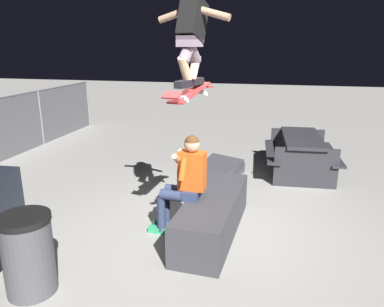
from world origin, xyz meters
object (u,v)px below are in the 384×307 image
(picnic_table_back, at_px, (301,149))
(skateboard, at_px, (190,92))
(person_sitting_on_ledge, at_px, (184,180))
(skater_airborne, at_px, (192,31))
(ledge_box_main, at_px, (213,215))
(kicker_ramp, at_px, (214,172))
(trash_bin, at_px, (28,254))

(picnic_table_back, bearing_deg, skateboard, 153.45)
(person_sitting_on_ledge, height_order, skater_airborne, skater_airborne)
(ledge_box_main, relative_size, skateboard, 1.90)
(person_sitting_on_ledge, distance_m, skater_airborne, 1.83)
(skater_airborne, bearing_deg, picnic_table_back, -26.80)
(skater_airborne, height_order, picnic_table_back, skater_airborne)
(ledge_box_main, height_order, picnic_table_back, picnic_table_back)
(person_sitting_on_ledge, xyz_separation_m, kicker_ramp, (2.35, 0.01, -0.71))
(person_sitting_on_ledge, height_order, trash_bin, person_sitting_on_ledge)
(skateboard, bearing_deg, person_sitting_on_ledge, 41.25)
(ledge_box_main, relative_size, trash_bin, 2.32)
(skater_airborne, distance_m, trash_bin, 2.94)
(skateboard, relative_size, kicker_ramp, 0.82)
(skater_airborne, bearing_deg, person_sitting_on_ledge, 59.67)
(person_sitting_on_ledge, relative_size, kicker_ramp, 1.07)
(ledge_box_main, bearing_deg, kicker_ramp, 9.62)
(person_sitting_on_ledge, relative_size, picnic_table_back, 0.76)
(person_sitting_on_ledge, xyz_separation_m, trash_bin, (-1.54, 1.22, -0.34))
(ledge_box_main, bearing_deg, picnic_table_back, -24.02)
(person_sitting_on_ledge, relative_size, trash_bin, 1.61)
(skater_airborne, xyz_separation_m, picnic_table_back, (2.96, -1.49, -2.10))
(skateboard, relative_size, skater_airborne, 0.93)
(picnic_table_back, height_order, trash_bin, trash_bin)
(skater_airborne, relative_size, kicker_ramp, 0.88)
(kicker_ramp, distance_m, picnic_table_back, 1.77)
(person_sitting_on_ledge, height_order, skateboard, skateboard)
(person_sitting_on_ledge, relative_size, skateboard, 1.31)
(ledge_box_main, xyz_separation_m, skater_airborne, (-0.16, 0.25, 2.33))
(skateboard, bearing_deg, kicker_ramp, 2.84)
(skater_airborne, height_order, kicker_ramp, skater_airborne)
(kicker_ramp, bearing_deg, ledge_box_main, -170.38)
(skateboard, height_order, picnic_table_back, skateboard)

